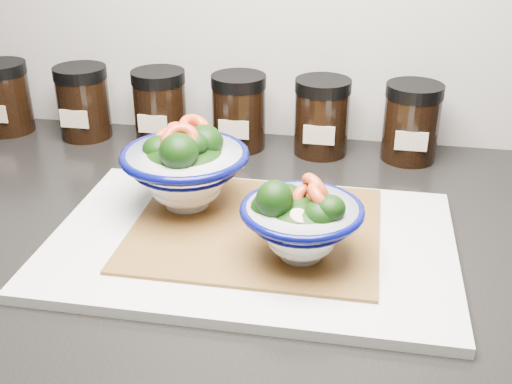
% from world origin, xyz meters
% --- Properties ---
extents(countertop, '(3.50, 0.60, 0.04)m').
position_xyz_m(countertop, '(0.00, 1.45, 0.88)').
color(countertop, black).
rests_on(countertop, cabinet).
extents(cutting_board, '(0.45, 0.30, 0.01)m').
position_xyz_m(cutting_board, '(0.15, 1.40, 0.91)').
color(cutting_board, beige).
rests_on(cutting_board, countertop).
extents(bamboo_mat, '(0.28, 0.24, 0.00)m').
position_xyz_m(bamboo_mat, '(0.15, 1.42, 0.91)').
color(bamboo_mat, olive).
rests_on(bamboo_mat, cutting_board).
extents(bowl_left, '(0.15, 0.15, 0.12)m').
position_xyz_m(bowl_left, '(0.06, 1.46, 0.97)').
color(bowl_left, white).
rests_on(bowl_left, bamboo_mat).
extents(bowl_right, '(0.13, 0.13, 0.10)m').
position_xyz_m(bowl_right, '(0.21, 1.37, 0.96)').
color(bowl_right, white).
rests_on(bowl_right, bamboo_mat).
extents(spice_jar_a, '(0.08, 0.08, 0.11)m').
position_xyz_m(spice_jar_a, '(-0.30, 1.69, 0.96)').
color(spice_jar_a, black).
rests_on(spice_jar_a, countertop).
extents(spice_jar_b, '(0.08, 0.08, 0.11)m').
position_xyz_m(spice_jar_b, '(-0.17, 1.69, 0.96)').
color(spice_jar_b, black).
rests_on(spice_jar_b, countertop).
extents(spice_jar_c, '(0.08, 0.08, 0.11)m').
position_xyz_m(spice_jar_c, '(-0.04, 1.69, 0.96)').
color(spice_jar_c, black).
rests_on(spice_jar_c, countertop).
extents(spice_jar_d, '(0.08, 0.08, 0.11)m').
position_xyz_m(spice_jar_d, '(0.08, 1.69, 0.96)').
color(spice_jar_d, black).
rests_on(spice_jar_d, countertop).
extents(spice_jar_e, '(0.08, 0.08, 0.11)m').
position_xyz_m(spice_jar_e, '(0.21, 1.69, 0.96)').
color(spice_jar_e, black).
rests_on(spice_jar_e, countertop).
extents(spice_jar_f, '(0.08, 0.08, 0.11)m').
position_xyz_m(spice_jar_f, '(0.33, 1.69, 0.96)').
color(spice_jar_f, black).
rests_on(spice_jar_f, countertop).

